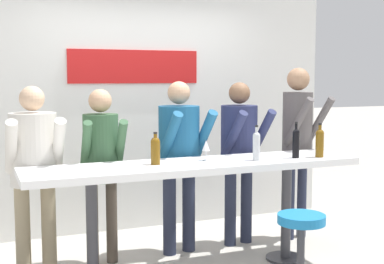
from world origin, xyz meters
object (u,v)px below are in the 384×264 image
person_center (240,145)px  person_center_right (298,131)px  person_center_left (180,149)px  person_far_left (34,160)px  wine_bottle_0 (256,145)px  bar_stool (301,243)px  tasting_table (196,177)px  wine_bottle_2 (155,149)px  wine_bottle_3 (296,142)px  wine_glass_0 (206,146)px  wine_bottle_1 (320,142)px  person_left (101,156)px

person_center → person_center_right: size_ratio=0.92×
person_center_left → person_far_left: bearing=172.1°
wine_bottle_0 → bar_stool: bearing=-88.5°
tasting_table → wine_bottle_2: size_ratio=10.75×
tasting_table → person_far_left: size_ratio=1.79×
wine_bottle_3 → wine_glass_0: 0.82m
wine_bottle_1 → wine_bottle_2: size_ratio=1.14×
tasting_table → wine_glass_0: (0.11, 0.05, 0.25)m
tasting_table → wine_glass_0: 0.28m
wine_bottle_0 → wine_bottle_3: (0.40, 0.00, 0.01)m
wine_bottle_3 → tasting_table: bearing=173.7°
person_far_left → person_center_left: bearing=1.8°
person_far_left → person_left: person_far_left is taller
person_center_right → wine_bottle_2: 1.79m
bar_stool → person_center_left: bearing=109.8°
wine_bottle_3 → wine_glass_0: (-0.81, 0.15, -0.02)m
person_far_left → wine_bottle_3: person_far_left is taller
person_left → wine_bottle_1: 1.97m
person_center_right → wine_bottle_3: bearing=-134.7°
person_center_right → wine_glass_0: 1.34m
bar_stool → wine_bottle_3: bearing=60.5°
person_far_left → wine_bottle_1: size_ratio=5.24×
person_center_left → wine_bottle_2: 0.67m
wine_bottle_2 → person_center: bearing=27.4°
person_left → person_center_left: (0.75, 0.02, 0.03)m
bar_stool → person_center: (0.17, 1.36, 0.58)m
bar_stool → wine_bottle_2: bearing=137.8°
wine_bottle_3 → wine_bottle_2: bearing=174.2°
tasting_table → person_center_left: (0.06, 0.55, 0.17)m
wine_bottle_2 → wine_glass_0: bearing=3.0°
person_left → person_center: person_center is taller
bar_stool → wine_bottle_1: (0.60, 0.63, 0.68)m
person_center → wine_bottle_0: size_ratio=5.33×
tasting_table → wine_glass_0: bearing=25.3°
wine_bottle_1 → wine_bottle_3: bearing=167.9°
person_left → person_center_left: 0.75m
person_center → person_center_left: bearing=173.4°
wine_bottle_0 → wine_glass_0: 0.44m
person_center → person_left: bearing=172.7°
wine_bottle_0 → person_far_left: bearing=161.0°
wine_bottle_1 → wine_bottle_3: size_ratio=0.95×
wine_bottle_1 → wine_glass_0: wine_bottle_1 is taller
person_center_right → wine_bottle_1: person_center_right is taller
wine_bottle_1 → person_left: bearing=159.6°
person_center_right → wine_bottle_1: (-0.22, -0.68, -0.02)m
tasting_table → wine_bottle_0: 0.59m
person_far_left → wine_glass_0: person_far_left is taller
person_left → person_center_right: size_ratio=0.89×
wine_glass_0 → person_center_left: bearing=96.1°
person_left → wine_bottle_0: (1.22, -0.64, 0.12)m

